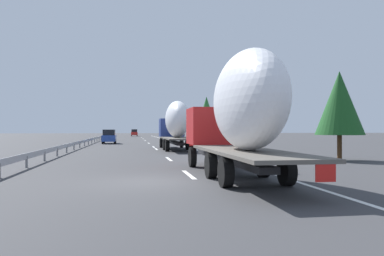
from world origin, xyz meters
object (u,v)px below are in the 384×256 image
(truck_trailing, at_px, (239,112))
(road_sign, at_px, (178,129))
(car_blue_sedan, at_px, (109,137))
(truck_lead, at_px, (176,123))
(car_red_compact, at_px, (134,133))

(truck_trailing, bearing_deg, road_sign, -4.02)
(truck_trailing, relative_size, car_blue_sedan, 2.91)
(truck_lead, height_order, car_blue_sedan, truck_lead)
(truck_trailing, bearing_deg, car_blue_sedan, 10.79)
(truck_trailing, relative_size, car_red_compact, 3.03)
(road_sign, bearing_deg, truck_lead, 172.24)
(truck_trailing, height_order, road_sign, truck_trailing)
(truck_lead, distance_m, truck_trailing, 21.35)
(car_blue_sedan, xyz_separation_m, car_red_compact, (54.70, -3.90, -0.00))
(truck_lead, distance_m, road_sign, 22.97)
(truck_lead, xyz_separation_m, truck_trailing, (-21.35, 0.00, 0.15))
(truck_lead, height_order, road_sign, truck_lead)
(truck_trailing, distance_m, road_sign, 44.22)
(car_red_compact, bearing_deg, road_sign, -172.46)
(truck_lead, bearing_deg, car_red_compact, 2.67)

